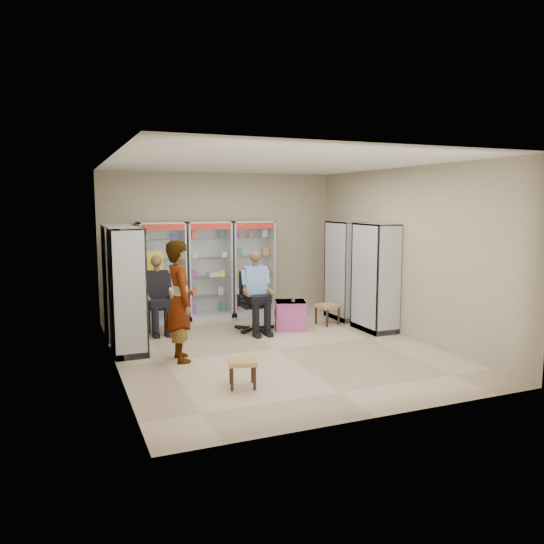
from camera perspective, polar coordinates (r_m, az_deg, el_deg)
name	(u,v)px	position (r m, az deg, el deg)	size (l,w,h in m)	color
floor	(275,349)	(8.76, 0.30, -8.29)	(6.00, 6.00, 0.00)	tan
room_shell	(275,229)	(8.44, 0.31, 4.67)	(5.02, 6.02, 3.01)	tan
cabinet_back_left	(162,272)	(10.78, -11.72, -0.04)	(0.90, 0.50, 2.00)	#9FA1A5
cabinet_back_mid	(208,270)	(10.99, -6.85, 0.21)	(0.90, 0.50, 2.00)	#B9BDC1
cabinet_back_right	(252,268)	(11.28, -2.20, 0.44)	(0.90, 0.50, 2.00)	#9EA1A5
cabinet_right_far	(345,271)	(10.95, 7.90, 0.16)	(0.50, 0.90, 2.00)	#A8ABB0
cabinet_right_near	(375,277)	(10.02, 11.05, -0.58)	(0.50, 0.90, 2.00)	silver
cabinet_left_far	(119,281)	(9.74, -16.10, -0.97)	(0.50, 0.90, 2.00)	#B1B5B9
cabinet_left_near	(127,291)	(8.66, -15.30, -1.97)	(0.50, 0.90, 2.00)	#AEB1B5
wooden_chair	(157,306)	(10.11, -12.28, -3.59)	(0.42, 0.42, 0.94)	black
seated_customer	(157,296)	(10.03, -12.26, -2.52)	(0.44, 0.60, 1.34)	black
office_chair	(254,301)	(9.89, -1.93, -3.17)	(0.61, 0.61, 1.11)	black
seated_shopkeeper	(255,294)	(9.82, -1.84, -2.36)	(0.46, 0.65, 1.41)	#6692CA
pink_trunk	(290,315)	(10.06, 1.99, -4.65)	(0.56, 0.54, 0.54)	#AF467D
tea_glass	(293,299)	(9.96, 2.30, -2.91)	(0.07, 0.07, 0.10)	#621508
woven_stool_a	(327,314)	(10.51, 5.97, -4.55)	(0.39, 0.39, 0.39)	#9E7942
woven_stool_b	(243,373)	(7.02, -3.19, -10.81)	(0.36, 0.36, 0.36)	#AF894A
standing_man	(180,301)	(8.08, -9.86, -3.09)	(0.67, 0.44, 1.83)	#9C9D9F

